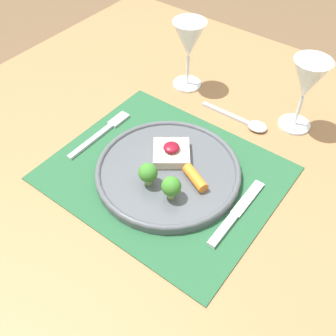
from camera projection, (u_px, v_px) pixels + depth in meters
ground_plane at (166, 318)px, 1.38m from camera, size 8.00×8.00×0.00m
dining_table at (165, 199)px, 0.88m from camera, size 1.24×1.26×0.76m
placemat at (165, 173)px, 0.82m from camera, size 0.45×0.38×0.00m
dinner_plate at (168, 170)px, 0.81m from camera, size 0.30×0.30×0.07m
fork at (104, 131)px, 0.90m from camera, size 0.02×0.19×0.01m
knife at (234, 216)px, 0.74m from camera, size 0.02×0.19×0.01m
spoon at (249, 123)px, 0.92m from camera, size 0.17×0.04×0.01m
wine_glass_near at (307, 82)px, 0.84m from camera, size 0.08×0.08×0.17m
wine_glass_far at (189, 42)px, 0.95m from camera, size 0.08×0.08×0.18m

